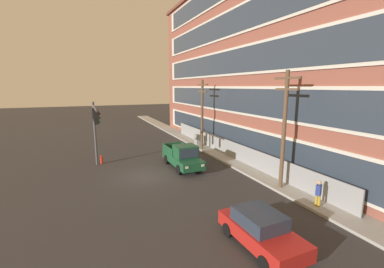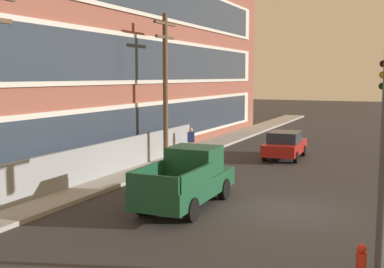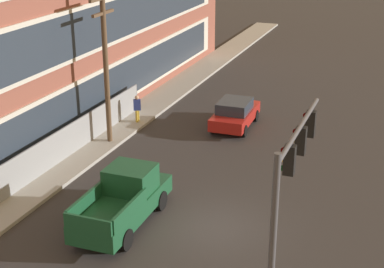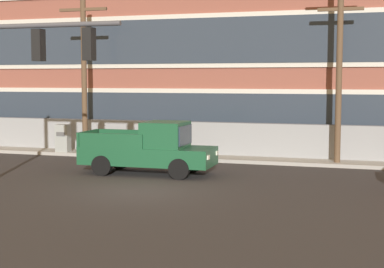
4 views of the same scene
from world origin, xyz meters
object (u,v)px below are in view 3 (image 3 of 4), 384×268
Objects in this scene: sedan_red at (235,113)px; pedestrian_near_cabinet at (137,108)px; traffic_signal_mast at (290,175)px; pickup_truck_dark_green at (124,200)px; utility_pole_midblock at (106,61)px.

sedan_red is 5.42m from pedestrian_near_cabinet.
pickup_truck_dark_green is at bearing 73.04° from traffic_signal_mast.
pedestrian_near_cabinet is at bearing -1.28° from utility_pole_midblock.
utility_pole_midblock is at bearing 51.31° from traffic_signal_mast.
traffic_signal_mast reaches higher than sedan_red.
pedestrian_near_cabinet is (-1.58, 5.19, 0.18)m from sedan_red.
pickup_truck_dark_green reaches higher than pedestrian_near_cabinet.
pickup_truck_dark_green is at bearing 175.98° from sedan_red.
traffic_signal_mast is at bearing -137.28° from pedestrian_near_cabinet.
traffic_signal_mast is 0.74× the size of utility_pole_midblock.
utility_pole_midblock reaches higher than pedestrian_near_cabinet.
pickup_truck_dark_green is at bearing -147.14° from utility_pole_midblock.
sedan_red is at bearing -48.50° from utility_pole_midblock.
pedestrian_near_cabinet is (3.07, -0.07, -3.38)m from utility_pole_midblock.
traffic_signal_mast is at bearing -106.96° from pickup_truck_dark_green.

